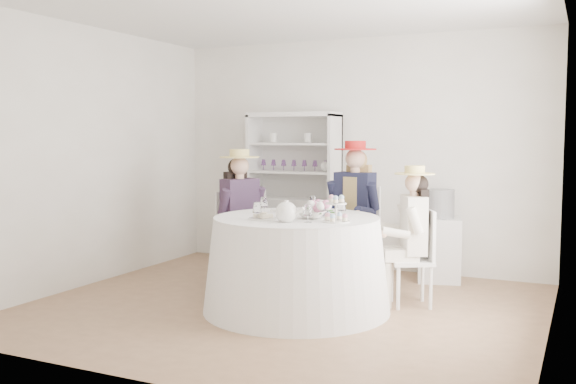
% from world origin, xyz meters
% --- Properties ---
extents(ground, '(4.50, 4.50, 0.00)m').
position_xyz_m(ground, '(0.00, 0.00, 0.00)').
color(ground, '#846042').
rests_on(ground, ground).
extents(ceiling, '(4.50, 4.50, 0.00)m').
position_xyz_m(ceiling, '(0.00, 0.00, 2.70)').
color(ceiling, white).
rests_on(ceiling, wall_back).
extents(wall_back, '(4.50, 0.00, 4.50)m').
position_xyz_m(wall_back, '(0.00, 2.00, 1.35)').
color(wall_back, silver).
rests_on(wall_back, ground).
extents(wall_front, '(4.50, 0.00, 4.50)m').
position_xyz_m(wall_front, '(0.00, -2.00, 1.35)').
color(wall_front, silver).
rests_on(wall_front, ground).
extents(wall_left, '(0.00, 4.50, 4.50)m').
position_xyz_m(wall_left, '(-2.25, 0.00, 1.35)').
color(wall_left, silver).
rests_on(wall_left, ground).
extents(wall_right, '(0.00, 4.50, 4.50)m').
position_xyz_m(wall_right, '(2.25, 0.00, 1.35)').
color(wall_right, silver).
rests_on(wall_right, ground).
extents(tea_table, '(1.67, 1.67, 0.85)m').
position_xyz_m(tea_table, '(0.15, -0.04, 0.42)').
color(tea_table, white).
rests_on(tea_table, ground).
extents(hutch, '(1.09, 0.41, 1.84)m').
position_xyz_m(hutch, '(-0.70, 1.76, 0.65)').
color(hutch, silver).
rests_on(hutch, ground).
extents(side_table, '(0.54, 0.54, 0.69)m').
position_xyz_m(side_table, '(1.06, 1.68, 0.34)').
color(side_table, silver).
rests_on(side_table, ground).
extents(hatbox, '(0.39, 0.39, 0.31)m').
position_xyz_m(hatbox, '(1.06, 1.68, 0.84)').
color(hatbox, black).
rests_on(hatbox, side_table).
extents(guest_left, '(0.60, 0.55, 1.43)m').
position_xyz_m(guest_left, '(-0.74, 0.54, 0.80)').
color(guest_left, silver).
rests_on(guest_left, ground).
extents(guest_mid, '(0.56, 0.59, 1.51)m').
position_xyz_m(guest_mid, '(0.32, 1.01, 0.86)').
color(guest_mid, silver).
rests_on(guest_mid, ground).
extents(guest_right, '(0.55, 0.50, 1.29)m').
position_xyz_m(guest_right, '(1.04, 0.54, 0.73)').
color(guest_right, silver).
rests_on(guest_right, ground).
extents(spare_chair, '(0.51, 0.51, 0.95)m').
position_xyz_m(spare_chair, '(-0.98, 1.45, 0.51)').
color(spare_chair, silver).
rests_on(spare_chair, ground).
extents(teacup_a, '(0.09, 0.09, 0.07)m').
position_xyz_m(teacup_a, '(-0.05, 0.14, 0.88)').
color(teacup_a, white).
rests_on(teacup_a, tea_table).
extents(teacup_b, '(0.10, 0.10, 0.07)m').
position_xyz_m(teacup_b, '(0.17, 0.24, 0.88)').
color(teacup_b, white).
rests_on(teacup_b, tea_table).
extents(teacup_c, '(0.10, 0.10, 0.06)m').
position_xyz_m(teacup_c, '(0.36, 0.14, 0.88)').
color(teacup_c, white).
rests_on(teacup_c, tea_table).
extents(flower_bowl, '(0.27, 0.27, 0.06)m').
position_xyz_m(flower_bowl, '(0.33, -0.12, 0.88)').
color(flower_bowl, white).
rests_on(flower_bowl, tea_table).
extents(flower_arrangement, '(0.20, 0.21, 0.08)m').
position_xyz_m(flower_arrangement, '(0.38, -0.04, 0.94)').
color(flower_arrangement, '#CC668F').
rests_on(flower_arrangement, tea_table).
extents(table_teapot, '(0.26, 0.18, 0.19)m').
position_xyz_m(table_teapot, '(0.22, -0.41, 0.93)').
color(table_teapot, white).
rests_on(table_teapot, tea_table).
extents(sandwich_plate, '(0.26, 0.26, 0.06)m').
position_xyz_m(sandwich_plate, '(-0.03, -0.33, 0.86)').
color(sandwich_plate, white).
rests_on(sandwich_plate, tea_table).
extents(cupcake_stand, '(0.23, 0.23, 0.22)m').
position_xyz_m(cupcake_stand, '(0.60, -0.23, 0.93)').
color(cupcake_stand, white).
rests_on(cupcake_stand, tea_table).
extents(stemware_set, '(0.84, 0.81, 0.15)m').
position_xyz_m(stemware_set, '(0.15, -0.04, 0.92)').
color(stemware_set, white).
rests_on(stemware_set, tea_table).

